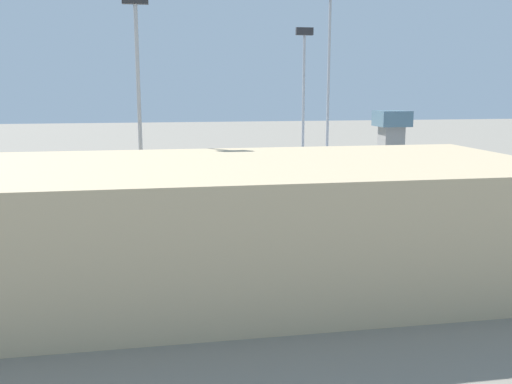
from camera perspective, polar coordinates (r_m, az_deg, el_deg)
The scene contains 16 objects.
ground_plane at distance 79.78m, azimuth 4.14°, elevation -0.99°, with size 400.00×400.00×0.00m, color gray.
track_bed_0 at distance 89.31m, azimuth 2.56°, elevation 0.30°, with size 140.00×2.80×0.12m, color #4C443D.
track_bed_1 at distance 84.53m, azimuth 3.30°, elevation -0.29°, with size 140.00×2.80×0.12m, color #3D3833.
track_bed_2 at distance 79.77m, azimuth 4.14°, elevation -0.95°, with size 140.00×2.80×0.12m, color #4C443D.
track_bed_3 at distance 75.04m, azimuth 5.08°, elevation -1.69°, with size 140.00×2.80×0.12m, color #4C443D.
track_bed_4 at distance 70.34m, azimuth 6.15°, elevation -2.53°, with size 140.00×2.80×0.12m, color #3D3833.
train_on_track_3 at distance 76.12m, azimuth 8.78°, elevation -0.06°, with size 114.80×3.06×4.40m.
train_on_track_1 at distance 82.70m, azimuth -2.03°, elevation 0.91°, with size 90.60×3.00×4.40m.
train_on_track_4 at distance 70.04m, azimuth 6.48°, elevation -0.95°, with size 119.80×3.00×3.80m.
train_on_track_0 at distance 88.67m, azimuth 1.61°, elevation 1.50°, with size 119.80×3.06×3.80m.
train_on_track_2 at distance 77.37m, azimuth -4.29°, elevation 0.14°, with size 47.20×3.06×3.80m.
light_mast_0 at distance 92.55m, azimuth 7.47°, elevation 12.61°, with size 2.80×0.70×31.04m.
light_mast_1 at distance 63.66m, azimuth -11.98°, elevation 11.03°, with size 2.80×0.70×26.02m.
light_mast_2 at distance 92.85m, azimuth 4.91°, elevation 10.82°, with size 2.80×0.70×25.58m.
maintenance_shed at distance 45.43m, azimuth -5.12°, elevation -3.32°, with size 54.64×21.92×10.04m, color tan.
control_tower at distance 112.09m, azimuth 13.69°, elevation 5.63°, with size 6.00×6.00×11.75m.
Camera 1 is at (19.49, 75.73, 15.82)m, focal length 39.06 mm.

